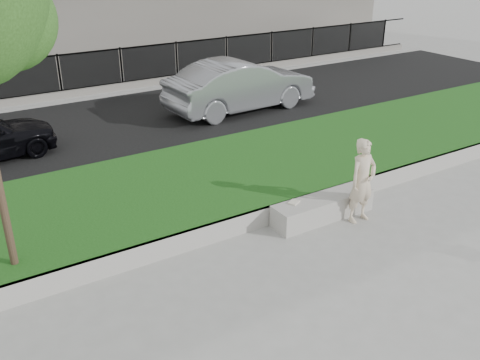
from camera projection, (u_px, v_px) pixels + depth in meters
ground at (285, 254)px, 9.52m from camera, size 90.00×90.00×0.00m
grass_bank at (204, 184)px, 11.75m from camera, size 34.00×4.00×0.40m
grass_kerb at (253, 221)px, 10.24m from camera, size 34.00×0.08×0.40m
street at (116, 125)px, 16.05m from camera, size 34.00×7.00×0.04m
far_pavement at (72, 90)px, 19.50m from camera, size 34.00×3.00×0.12m
iron_fence at (79, 83)px, 18.53m from camera, size 32.00×0.30×1.50m
stone_bench at (323, 208)px, 10.67m from camera, size 2.22×0.55×0.45m
man at (362, 181)px, 10.34m from camera, size 0.63×0.42×1.70m
book at (294, 202)px, 10.36m from camera, size 0.27×0.24×0.03m
car_silver at (240, 85)px, 17.05m from camera, size 5.01×1.99×1.62m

